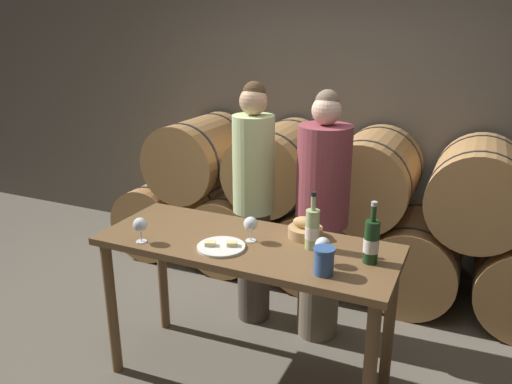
# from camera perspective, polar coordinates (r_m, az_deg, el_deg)

# --- Properties ---
(ground_plane) EXTENTS (10.00, 10.00, 0.00)m
(ground_plane) POSITION_cam_1_polar(r_m,az_deg,el_deg) (3.23, -1.01, -20.49)
(ground_plane) COLOR #665E51
(stone_wall_back) EXTENTS (10.00, 0.12, 3.20)m
(stone_wall_back) POSITION_cam_1_polar(r_m,az_deg,el_deg) (4.38, 10.21, 12.56)
(stone_wall_back) COLOR #60594F
(stone_wall_back) RESTS_ON ground_plane
(barrel_stack) EXTENTS (3.72, 0.82, 1.28)m
(barrel_stack) POSITION_cam_1_polar(r_m,az_deg,el_deg) (4.10, 7.53, -2.08)
(barrel_stack) COLOR #A87A47
(barrel_stack) RESTS_ON ground_plane
(tasting_table) EXTENTS (1.65, 0.64, 0.90)m
(tasting_table) POSITION_cam_1_polar(r_m,az_deg,el_deg) (2.81, -1.10, -8.19)
(tasting_table) COLOR brown
(tasting_table) RESTS_ON ground_plane
(person_left) EXTENTS (0.28, 0.28, 1.70)m
(person_left) POSITION_cam_1_polar(r_m,az_deg,el_deg) (3.40, -0.28, -1.23)
(person_left) COLOR #4C4238
(person_left) RESTS_ON ground_plane
(person_right) EXTENTS (0.34, 0.34, 1.67)m
(person_right) POSITION_cam_1_polar(r_m,az_deg,el_deg) (3.25, 7.51, -3.02)
(person_right) COLOR #756651
(person_right) RESTS_ON ground_plane
(wine_bottle_red) EXTENTS (0.08, 0.08, 0.32)m
(wine_bottle_red) POSITION_cam_1_polar(r_m,az_deg,el_deg) (2.54, 13.05, -5.54)
(wine_bottle_red) COLOR #193819
(wine_bottle_red) RESTS_ON tasting_table
(wine_bottle_white) EXTENTS (0.08, 0.08, 0.32)m
(wine_bottle_white) POSITION_cam_1_polar(r_m,az_deg,el_deg) (2.65, 6.45, -4.21)
(wine_bottle_white) COLOR #ADBC7F
(wine_bottle_white) RESTS_ON tasting_table
(blue_crock) EXTENTS (0.11, 0.11, 0.13)m
(blue_crock) POSITION_cam_1_polar(r_m,az_deg,el_deg) (2.41, 7.77, -7.69)
(blue_crock) COLOR #335693
(blue_crock) RESTS_ON tasting_table
(bread_basket) EXTENTS (0.19, 0.19, 0.12)m
(bread_basket) POSITION_cam_1_polar(r_m,az_deg,el_deg) (2.81, 5.66, -4.27)
(bread_basket) COLOR tan
(bread_basket) RESTS_ON tasting_table
(cheese_plate) EXTENTS (0.26, 0.26, 0.04)m
(cheese_plate) POSITION_cam_1_polar(r_m,az_deg,el_deg) (2.68, -4.00, -6.24)
(cheese_plate) COLOR white
(cheese_plate) RESTS_ON tasting_table
(wine_glass_far_left) EXTENTS (0.08, 0.08, 0.14)m
(wine_glass_far_left) POSITION_cam_1_polar(r_m,az_deg,el_deg) (2.79, -13.10, -3.71)
(wine_glass_far_left) COLOR white
(wine_glass_far_left) RESTS_ON tasting_table
(wine_glass_left) EXTENTS (0.08, 0.08, 0.14)m
(wine_glass_left) POSITION_cam_1_polar(r_m,az_deg,el_deg) (2.73, -0.61, -3.71)
(wine_glass_left) COLOR white
(wine_glass_left) RESTS_ON tasting_table
(wine_glass_center) EXTENTS (0.08, 0.08, 0.14)m
(wine_glass_center) POSITION_cam_1_polar(r_m,az_deg,el_deg) (2.49, 7.65, -6.08)
(wine_glass_center) COLOR white
(wine_glass_center) RESTS_ON tasting_table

